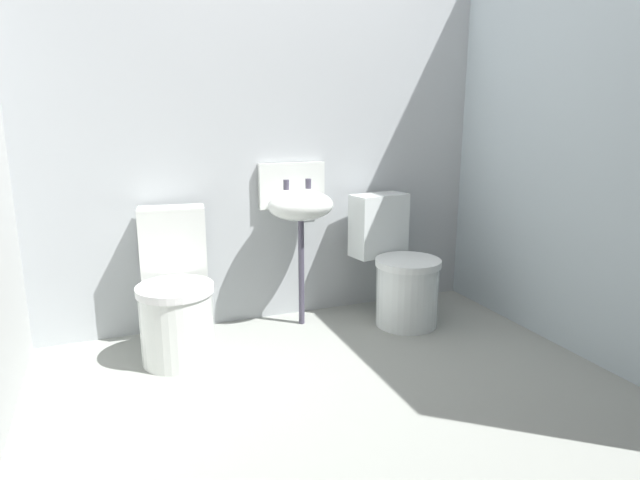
{
  "coord_description": "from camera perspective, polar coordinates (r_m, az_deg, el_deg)",
  "views": [
    {
      "loc": [
        -0.92,
        -2.07,
        1.31
      ],
      "look_at": [
        0.0,
        0.29,
        0.7
      ],
      "focal_mm": 30.61,
      "sensor_mm": 36.0,
      "label": 1
    }
  ],
  "objects": [
    {
      "name": "toilet_left",
      "position": [
        3.05,
        -14.84,
        -5.86
      ],
      "size": [
        0.45,
        0.63,
        0.78
      ],
      "rotation": [
        0.0,
        0.0,
        3.02
      ],
      "color": "silver",
      "rests_on": "ground"
    },
    {
      "name": "sink",
      "position": [
        3.28,
        -2.18,
        3.78
      ],
      "size": [
        0.42,
        0.35,
        0.99
      ],
      "color": "#4B4658",
      "rests_on": "ground"
    },
    {
      "name": "wall_back",
      "position": [
        3.4,
        -5.65,
        9.99
      ],
      "size": [
        3.19,
        0.1,
        2.21
      ],
      "primitive_type": "cube",
      "color": "#ADB3B7",
      "rests_on": "ground"
    },
    {
      "name": "toilet_right",
      "position": [
        3.45,
        8.19,
        -3.25
      ],
      "size": [
        0.48,
        0.65,
        0.78
      ],
      "rotation": [
        0.0,
        0.0,
        3.32
      ],
      "color": "silver",
      "rests_on": "ground"
    },
    {
      "name": "wall_right",
      "position": [
        3.22,
        26.36,
        8.47
      ],
      "size": [
        0.1,
        2.49,
        2.21
      ],
      "primitive_type": "cube",
      "color": "#A7B6BD",
      "rests_on": "ground"
    },
    {
      "name": "ground_plane",
      "position": [
        2.64,
        2.36,
        -17.23
      ],
      "size": [
        3.19,
        2.69,
        0.08
      ],
      "primitive_type": "cube",
      "color": "gray"
    }
  ]
}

